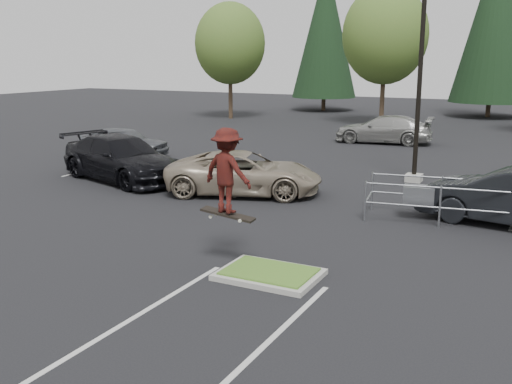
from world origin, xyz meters
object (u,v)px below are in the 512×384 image
at_px(decid_a, 230,46).
at_px(car_l_grey, 123,142).
at_px(decid_b, 385,38).
at_px(conif_b, 496,17).
at_px(conif_a, 325,30).
at_px(car_l_tan, 242,173).
at_px(car_l_black, 120,158).
at_px(cart_corral, 424,195).
at_px(light_pole, 421,64).
at_px(skateboarder, 227,171).
at_px(car_far_silver, 384,129).

bearing_deg(decid_a, car_l_grey, -76.38).
relative_size(decid_b, conif_b, 0.66).
height_order(decid_a, conif_a, conif_a).
relative_size(conif_b, car_l_tan, 2.63).
distance_m(conif_a, car_l_black, 33.82).
height_order(cart_corral, car_l_grey, car_l_grey).
bearing_deg(light_pole, decid_a, 135.75).
distance_m(skateboarder, car_l_tan, 7.66).
bearing_deg(decid_a, skateboarder, -60.56).
xyz_separation_m(car_l_tan, car_far_silver, (1.03, 15.00, 0.02)).
distance_m(conif_b, car_l_tan, 34.53).
xyz_separation_m(cart_corral, skateboarder, (-3.22, -6.24, 1.50)).
relative_size(car_l_black, car_l_grey, 1.39).
height_order(cart_corral, car_far_silver, car_far_silver).
height_order(light_pole, decid_a, light_pole).
bearing_deg(decid_a, light_pole, -44.25).
height_order(decid_a, cart_corral, decid_a).
height_order(conif_b, car_l_tan, conif_b).
bearing_deg(decid_b, skateboarder, -80.98).
bearing_deg(car_far_silver, decid_b, -169.71).
xyz_separation_m(conif_b, car_l_tan, (-4.50, -33.50, -7.08)).
distance_m(car_l_black, car_l_grey, 5.65).
relative_size(cart_corral, car_l_grey, 1.03).
relative_size(decid_a, cart_corral, 1.98).
distance_m(decid_a, car_l_grey, 19.74).
distance_m(cart_corral, car_l_black, 12.03).
distance_m(light_pole, cart_corral, 6.86).
height_order(light_pole, conif_a, conif_a).
xyz_separation_m(conif_a, car_l_grey, (0.50, -28.57, -6.35)).
xyz_separation_m(light_pole, car_far_silver, (-3.97, 10.00, -3.78)).
relative_size(skateboarder, car_l_black, 0.35).
height_order(decid_b, skateboarder, decid_b).
relative_size(conif_a, car_l_tan, 2.36).
xyz_separation_m(conif_a, conif_b, (14.00, 0.50, 0.75)).
bearing_deg(conif_b, decid_b, -121.09).
bearing_deg(car_l_black, decid_b, 7.65).
distance_m(light_pole, conif_a, 31.63).
bearing_deg(decid_b, decid_a, -177.61).
bearing_deg(decid_b, cart_corral, -71.54).
xyz_separation_m(car_l_black, car_l_grey, (-3.50, 4.43, -0.14)).
distance_m(decid_a, decid_b, 12.02).
distance_m(conif_a, car_far_silver, 21.79).
relative_size(conif_b, car_far_silver, 2.69).
height_order(car_l_black, car_far_silver, car_l_black).
xyz_separation_m(decid_a, car_l_black, (8.01, -23.03, -4.70)).
bearing_deg(conif_a, car_far_silver, -59.67).
bearing_deg(skateboarder, car_l_tan, -54.06).
bearing_deg(car_l_black, cart_corral, -75.17).
bearing_deg(car_l_tan, car_l_black, 70.89).
height_order(decid_a, conif_b, conif_b).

